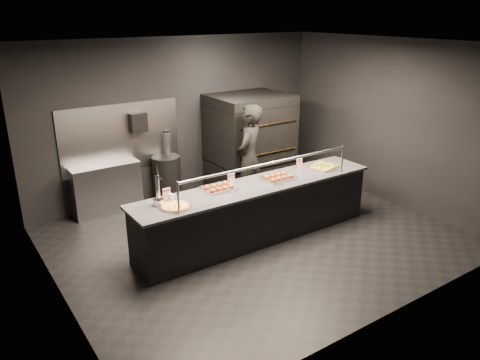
{
  "coord_description": "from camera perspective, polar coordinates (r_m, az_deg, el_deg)",
  "views": [
    {
      "loc": [
        -4.0,
        -5.4,
        3.44
      ],
      "look_at": [
        -0.19,
        0.2,
        0.97
      ],
      "focal_mm": 35.0,
      "sensor_mm": 36.0,
      "label": 1
    }
  ],
  "objects": [
    {
      "name": "condiment_jar",
      "position": [
        6.61,
        -8.2,
        -2.1
      ],
      "size": [
        0.17,
        0.07,
        0.11
      ],
      "color": "silver",
      "rests_on": "service_counter"
    },
    {
      "name": "fire_extinguisher",
      "position": [
        8.93,
        -8.88,
        4.35
      ],
      "size": [
        0.14,
        0.14,
        0.51
      ],
      "color": "#B2B2B7",
      "rests_on": "room"
    },
    {
      "name": "slider_tray_a",
      "position": [
        6.97,
        -2.58,
        -0.92
      ],
      "size": [
        0.57,
        0.49,
        0.08
      ],
      "color": "silver",
      "rests_on": "service_counter"
    },
    {
      "name": "square_pizza",
      "position": [
        8.05,
        10.11,
        1.62
      ],
      "size": [
        0.52,
        0.52,
        0.05
      ],
      "color": "silver",
      "rests_on": "service_counter"
    },
    {
      "name": "beer_tap",
      "position": [
        6.45,
        -9.96,
        -1.64
      ],
      "size": [
        0.16,
        0.22,
        0.6
      ],
      "color": "silver",
      "rests_on": "service_counter"
    },
    {
      "name": "room",
      "position": [
        7.02,
        1.8,
        3.96
      ],
      "size": [
        6.04,
        6.0,
        3.0
      ],
      "color": "black",
      "rests_on": "ground"
    },
    {
      "name": "worker",
      "position": [
        8.3,
        1.09,
        2.66
      ],
      "size": [
        0.84,
        0.78,
        1.92
      ],
      "primitive_type": "imported",
      "rotation": [
        0.0,
        0.0,
        3.76
      ],
      "color": "black",
      "rests_on": "ground"
    },
    {
      "name": "tent_cards",
      "position": [
        7.26,
        -0.44,
        0.36
      ],
      "size": [
        2.6,
        0.04,
        0.15
      ],
      "color": "white",
      "rests_on": "service_counter"
    },
    {
      "name": "service_counter",
      "position": [
        7.35,
        2.08,
        -3.86
      ],
      "size": [
        4.1,
        0.78,
        1.37
      ],
      "color": "black",
      "rests_on": "ground"
    },
    {
      "name": "round_pizza",
      "position": [
        6.39,
        -7.88,
        -3.22
      ],
      "size": [
        0.45,
        0.45,
        0.03
      ],
      "color": "silver",
      "rests_on": "service_counter"
    },
    {
      "name": "pizza_oven",
      "position": [
        9.3,
        1.16,
        4.61
      ],
      "size": [
        1.5,
        1.23,
        1.91
      ],
      "color": "black",
      "rests_on": "ground"
    },
    {
      "name": "towel_dispenser",
      "position": [
        8.59,
        -12.34,
        6.87
      ],
      "size": [
        0.3,
        0.2,
        0.35
      ],
      "primitive_type": "cube",
      "color": "black",
      "rests_on": "room"
    },
    {
      "name": "prep_shelf",
      "position": [
        8.62,
        -15.91,
        -1.06
      ],
      "size": [
        1.2,
        0.35,
        0.9
      ],
      "primitive_type": "cube",
      "color": "#99999E",
      "rests_on": "ground"
    },
    {
      "name": "trash_bin",
      "position": [
        8.91,
        -8.89,
        0.13
      ],
      "size": [
        0.53,
        0.53,
        0.88
      ],
      "primitive_type": "cylinder",
      "color": "black",
      "rests_on": "ground"
    },
    {
      "name": "slider_tray_b",
      "position": [
        7.41,
        4.69,
        0.33
      ],
      "size": [
        0.57,
        0.49,
        0.08
      ],
      "color": "silver",
      "rests_on": "service_counter"
    }
  ]
}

